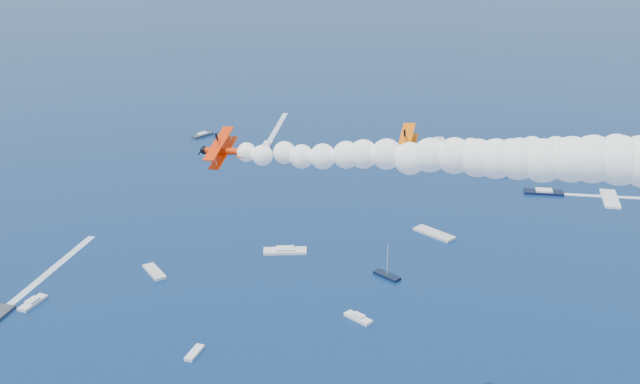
% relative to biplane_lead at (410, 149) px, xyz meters
% --- Properties ---
extents(biplane_lead, '(8.18, 9.80, 7.64)m').
position_rel_biplane_lead_xyz_m(biplane_lead, '(0.00, 0.00, 0.00)').
color(biplane_lead, '#FF6305').
extents(biplane_trail, '(7.13, 8.54, 6.92)m').
position_rel_biplane_lead_xyz_m(biplane_trail, '(-20.92, -14.04, 1.69)').
color(biplane_trail, '#EF2D05').
extents(smoke_trail_lead, '(58.61, 15.79, 10.49)m').
position_rel_biplane_lead_xyz_m(smoke_trail_lead, '(28.89, 2.57, 2.20)').
color(smoke_trail_lead, white).
extents(smoke_trail_trail, '(58.34, 10.62, 10.49)m').
position_rel_biplane_lead_xyz_m(smoke_trail_trail, '(8.06, -12.85, 3.89)').
color(smoke_trail_trail, white).
extents(spectator_boats, '(219.43, 194.50, 0.70)m').
position_rel_biplane_lead_xyz_m(spectator_boats, '(-13.07, 87.30, -54.84)').
color(spectator_boats, '#333A44').
rests_on(spectator_boats, ground).
extents(boat_wakes, '(154.72, 165.07, 0.04)m').
position_rel_biplane_lead_xyz_m(boat_wakes, '(-51.35, 114.72, -55.16)').
color(boat_wakes, white).
rests_on(boat_wakes, ground).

